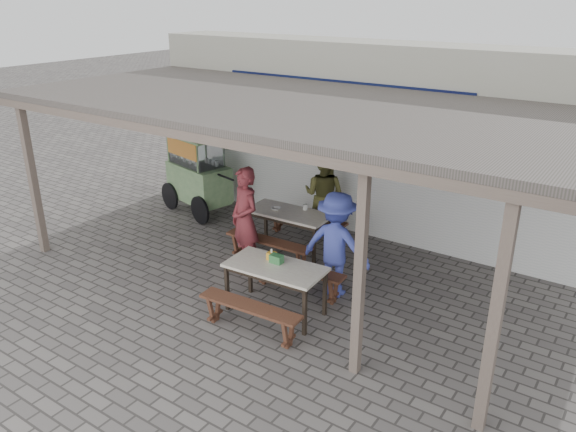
% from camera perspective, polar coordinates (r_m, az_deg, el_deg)
% --- Properties ---
extents(ground, '(60.00, 60.00, 0.00)m').
position_cam_1_polar(ground, '(8.92, -3.91, -7.31)').
color(ground, '#655F5B').
rests_on(ground, ground).
extents(back_wall, '(9.00, 1.28, 3.50)m').
position_cam_1_polar(back_wall, '(11.13, 7.43, 8.04)').
color(back_wall, '#B1AD9E').
rests_on(back_wall, ground).
extents(warung_roof, '(9.00, 4.21, 2.81)m').
position_cam_1_polar(warung_roof, '(8.66, -0.55, 11.03)').
color(warung_roof, '#5A514D').
rests_on(warung_roof, ground).
extents(table_left, '(1.53, 0.75, 0.75)m').
position_cam_1_polar(table_left, '(9.86, 0.06, 0.02)').
color(table_left, white).
rests_on(table_left, ground).
extents(bench_left_street, '(1.61, 0.34, 0.45)m').
position_cam_1_polar(bench_left_street, '(9.51, -1.99, -3.03)').
color(bench_left_street, brown).
rests_on(bench_left_street, ground).
extents(bench_left_wall, '(1.61, 0.34, 0.45)m').
position_cam_1_polar(bench_left_wall, '(10.49, 1.91, -0.58)').
color(bench_left_wall, brown).
rests_on(bench_left_wall, ground).
extents(table_right, '(1.45, 0.80, 0.75)m').
position_cam_1_polar(table_right, '(7.96, -1.29, -5.59)').
color(table_right, white).
rests_on(table_right, ground).
extents(bench_right_street, '(1.52, 0.38, 0.45)m').
position_cam_1_polar(bench_right_street, '(7.65, -3.89, -9.71)').
color(bench_right_street, brown).
rests_on(bench_right_street, ground).
extents(bench_right_wall, '(1.52, 0.38, 0.45)m').
position_cam_1_polar(bench_right_wall, '(8.61, 1.04, -5.85)').
color(bench_right_wall, brown).
rests_on(bench_right_wall, ground).
extents(vendor_cart, '(2.09, 1.11, 1.62)m').
position_cam_1_polar(vendor_cart, '(11.78, -9.17, 4.48)').
color(vendor_cart, '#84A56E').
rests_on(vendor_cart, ground).
extents(patron_street_side, '(0.75, 0.63, 1.75)m').
position_cam_1_polar(patron_street_side, '(9.21, -4.39, -0.32)').
color(patron_street_side, maroon).
rests_on(patron_street_side, ground).
extents(patron_wall_side, '(0.86, 0.71, 1.64)m').
position_cam_1_polar(patron_wall_side, '(10.47, 3.67, 2.15)').
color(patron_wall_side, brown).
rests_on(patron_wall_side, ground).
extents(patron_right_table, '(1.11, 0.70, 1.64)m').
position_cam_1_polar(patron_right_table, '(8.43, 4.94, -2.91)').
color(patron_right_table, '#424EBA').
rests_on(patron_right_table, ground).
extents(tissue_box, '(0.12, 0.12, 0.11)m').
position_cam_1_polar(tissue_box, '(8.08, -1.67, -4.07)').
color(tissue_box, gold).
rests_on(tissue_box, table_right).
extents(donation_box, '(0.18, 0.12, 0.12)m').
position_cam_1_polar(donation_box, '(7.98, -1.18, -4.38)').
color(donation_box, '#35773F').
rests_on(donation_box, table_right).
extents(condiment_jar, '(0.09, 0.09, 0.10)m').
position_cam_1_polar(condiment_jar, '(9.92, 1.76, 0.91)').
color(condiment_jar, silver).
rests_on(condiment_jar, table_left).
extents(condiment_bowl, '(0.21, 0.21, 0.04)m').
position_cam_1_polar(condiment_bowl, '(9.92, -1.22, 0.75)').
color(condiment_bowl, white).
rests_on(condiment_bowl, table_left).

